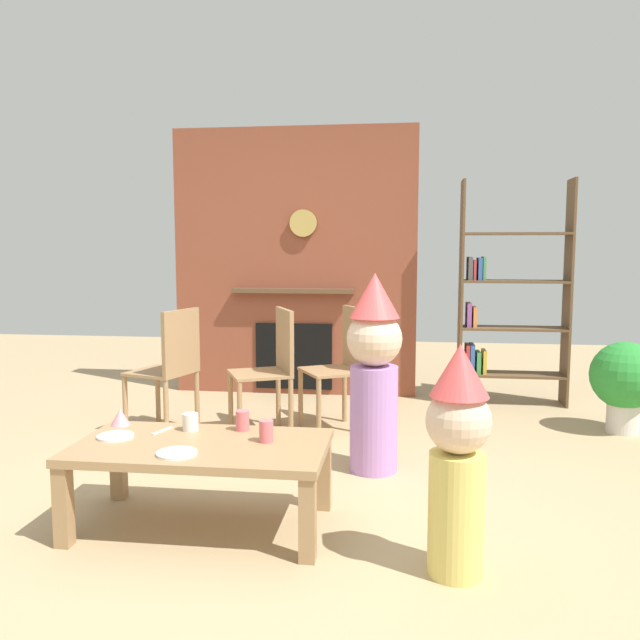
# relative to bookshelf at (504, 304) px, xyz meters

# --- Properties ---
(ground_plane) EXTENTS (12.00, 12.00, 0.00)m
(ground_plane) POSITION_rel_bookshelf_xyz_m (-1.47, -2.40, -0.86)
(ground_plane) COLOR tan
(brick_fireplace_feature) EXTENTS (2.20, 0.28, 2.40)m
(brick_fireplace_feature) POSITION_rel_bookshelf_xyz_m (-1.84, 0.20, 0.33)
(brick_fireplace_feature) COLOR brown
(brick_fireplace_feature) RESTS_ON ground_plane
(bookshelf) EXTENTS (0.90, 0.28, 1.90)m
(bookshelf) POSITION_rel_bookshelf_xyz_m (0.00, 0.00, 0.00)
(bookshelf) COLOR brown
(bookshelf) RESTS_ON ground_plane
(coffee_table) EXTENTS (1.19, 0.65, 0.41)m
(coffee_table) POSITION_rel_bookshelf_xyz_m (-1.79, -2.74, -0.51)
(coffee_table) COLOR #9E7A51
(coffee_table) RESTS_ON ground_plane
(paper_cup_near_left) EXTENTS (0.08, 0.08, 0.09)m
(paper_cup_near_left) POSITION_rel_bookshelf_xyz_m (-1.91, -2.55, -0.40)
(paper_cup_near_left) COLOR silver
(paper_cup_near_left) RESTS_ON coffee_table
(paper_cup_near_right) EXTENTS (0.07, 0.07, 0.10)m
(paper_cup_near_right) POSITION_rel_bookshelf_xyz_m (-1.65, -2.51, -0.40)
(paper_cup_near_right) COLOR #E5666B
(paper_cup_near_right) RESTS_ON coffee_table
(paper_cup_center) EXTENTS (0.07, 0.07, 0.11)m
(paper_cup_center) POSITION_rel_bookshelf_xyz_m (-1.49, -2.69, -0.40)
(paper_cup_center) COLOR #E5666B
(paper_cup_center) RESTS_ON coffee_table
(paper_plate_front) EXTENTS (0.18, 0.18, 0.01)m
(paper_plate_front) POSITION_rel_bookshelf_xyz_m (-1.85, -2.92, -0.44)
(paper_plate_front) COLOR white
(paper_plate_front) RESTS_ON coffee_table
(paper_plate_rear) EXTENTS (0.18, 0.18, 0.01)m
(paper_plate_rear) POSITION_rel_bookshelf_xyz_m (-2.24, -2.71, -0.44)
(paper_plate_rear) COLOR white
(paper_plate_rear) RESTS_ON coffee_table
(birthday_cake_slice) EXTENTS (0.10, 0.10, 0.09)m
(birthday_cake_slice) POSITION_rel_bookshelf_xyz_m (-2.31, -2.50, -0.40)
(birthday_cake_slice) COLOR pink
(birthday_cake_slice) RESTS_ON coffee_table
(table_fork) EXTENTS (0.06, 0.15, 0.01)m
(table_fork) POSITION_rel_bookshelf_xyz_m (-2.05, -2.58, -0.44)
(table_fork) COLOR silver
(table_fork) RESTS_ON coffee_table
(child_with_cone_hat) EXTENTS (0.26, 0.26, 0.95)m
(child_with_cone_hat) POSITION_rel_bookshelf_xyz_m (-0.63, -3.05, -0.36)
(child_with_cone_hat) COLOR #E0CC66
(child_with_cone_hat) RESTS_ON ground_plane
(child_in_pink) EXTENTS (0.33, 0.33, 1.19)m
(child_in_pink) POSITION_rel_bookshelf_xyz_m (-1.02, -1.85, -0.23)
(child_in_pink) COLOR #B27FCC
(child_in_pink) RESTS_ON ground_plane
(dining_chair_left) EXTENTS (0.50, 0.50, 0.90)m
(dining_chair_left) POSITION_rel_bookshelf_xyz_m (-2.49, -1.25, -0.35)
(dining_chair_left) COLOR #9E7A51
(dining_chair_left) RESTS_ON ground_plane
(dining_chair_middle) EXTENTS (0.53, 0.53, 0.90)m
(dining_chair_middle) POSITION_rel_bookshelf_xyz_m (-1.78, -1.16, -0.35)
(dining_chair_middle) COLOR #9E7A51
(dining_chair_middle) RESTS_ON ground_plane
(dining_chair_right) EXTENTS (0.55, 0.55, 0.90)m
(dining_chair_right) POSITION_rel_bookshelf_xyz_m (-1.28, -0.97, -0.35)
(dining_chair_right) COLOR #9E7A51
(dining_chair_right) RESTS_ON ground_plane
(potted_plant_tall) EXTENTS (0.49, 0.49, 0.66)m
(potted_plant_tall) POSITION_rel_bookshelf_xyz_m (0.74, -0.82, -0.47)
(potted_plant_tall) COLOR beige
(potted_plant_tall) RESTS_ON ground_plane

